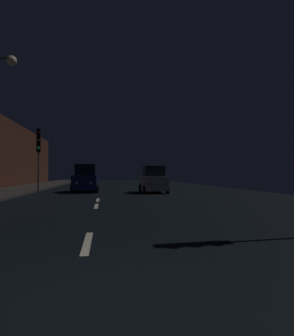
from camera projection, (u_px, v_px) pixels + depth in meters
ground at (100, 190)px, 27.82m from camera, size 26.90×84.00×0.02m
sidewalk_left at (16, 190)px, 26.82m from camera, size 4.40×84.00×0.15m
lane_centerline at (95, 210)px, 12.57m from camera, size 0.16×13.01×0.01m
traffic_light_far_left at (39, 146)px, 25.03m from camera, size 0.34×0.47×5.14m
car_approaching_headlights at (85, 179)px, 25.01m from camera, size 2.06×4.46×2.24m
car_parked_right_far at (153, 181)px, 24.10m from camera, size 1.91×4.13×2.08m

